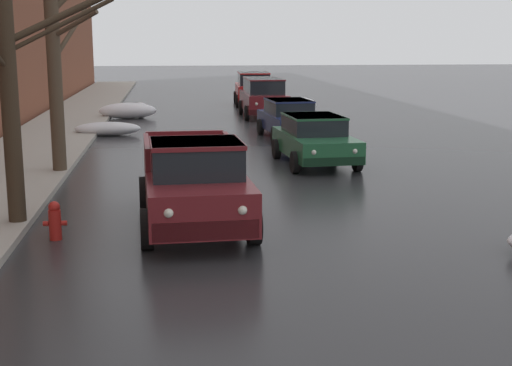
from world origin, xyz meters
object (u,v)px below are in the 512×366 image
object	(u,v)px
bare_tree_mid_block	(56,48)
sedan_darkblue_parked_kerbside_mid	(289,118)
pickup_truck_maroon_approaching_near_lane	(194,182)
sedan_green_parked_kerbside_close	(315,139)
bare_tree_second_along_sidewalk	(12,76)
suv_maroon_parked_far_down_block	(263,96)
fire_hydrant	(55,220)
suv_red_queued_behind_truck	(253,87)

from	to	relation	value
bare_tree_mid_block	sedan_darkblue_parked_kerbside_mid	size ratio (longest dim) A/B	1.42
pickup_truck_maroon_approaching_near_lane	sedan_green_parked_kerbside_close	xyz separation A→B (m)	(3.73, 6.70, -0.13)
bare_tree_second_along_sidewalk	bare_tree_mid_block	bearing A→B (deg)	90.14
bare_tree_mid_block	sedan_green_parked_kerbside_close	xyz separation A→B (m)	(7.06, 0.75, -2.59)
sedan_darkblue_parked_kerbside_mid	suv_maroon_parked_far_down_block	bearing A→B (deg)	89.67
suv_maroon_parked_far_down_block	sedan_green_parked_kerbside_close	bearing A→B (deg)	-91.09
suv_maroon_parked_far_down_block	pickup_truck_maroon_approaching_near_lane	bearing A→B (deg)	-101.35
pickup_truck_maroon_approaching_near_lane	sedan_darkblue_parked_kerbside_mid	world-z (taller)	pickup_truck_maroon_approaching_near_lane
pickup_truck_maroon_approaching_near_lane	fire_hydrant	size ratio (longest dim) A/B	7.03
sedan_green_parked_kerbside_close	suv_maroon_parked_far_down_block	xyz separation A→B (m)	(0.25, 13.10, 0.24)
pickup_truck_maroon_approaching_near_lane	bare_tree_second_along_sidewalk	bearing A→B (deg)	173.16
sedan_darkblue_parked_kerbside_mid	bare_tree_mid_block	bearing A→B (deg)	-139.07
bare_tree_second_along_sidewalk	suv_red_queued_behind_truck	size ratio (longest dim) A/B	1.26
bare_tree_second_along_sidewalk	suv_red_queued_behind_truck	bearing A→B (deg)	73.57
bare_tree_second_along_sidewalk	sedan_green_parked_kerbside_close	xyz separation A→B (m)	(7.05, 6.30, -2.15)
bare_tree_mid_block	sedan_green_parked_kerbside_close	distance (m)	7.56
bare_tree_second_along_sidewalk	pickup_truck_maroon_approaching_near_lane	bearing A→B (deg)	-6.84
bare_tree_mid_block	suv_red_queued_behind_truck	xyz separation A→B (m)	(7.58, 20.10, -2.35)
pickup_truck_maroon_approaching_near_lane	sedan_darkblue_parked_kerbside_mid	distance (m)	12.87
sedan_darkblue_parked_kerbside_mid	suv_red_queued_behind_truck	distance (m)	13.81
bare_tree_second_along_sidewalk	bare_tree_mid_block	distance (m)	5.57
bare_tree_mid_block	suv_red_queued_behind_truck	world-z (taller)	bare_tree_mid_block
bare_tree_second_along_sidewalk	suv_red_queued_behind_truck	world-z (taller)	bare_tree_second_along_sidewalk
pickup_truck_maroon_approaching_near_lane	fire_hydrant	bearing A→B (deg)	-167.14
sedan_green_parked_kerbside_close	fire_hydrant	xyz separation A→B (m)	(-6.26, -7.28, -0.40)
sedan_darkblue_parked_kerbside_mid	bare_tree_second_along_sidewalk	bearing A→B (deg)	-121.46
pickup_truck_maroon_approaching_near_lane	sedan_green_parked_kerbside_close	size ratio (longest dim) A/B	1.20
fire_hydrant	bare_tree_mid_block	bearing A→B (deg)	96.96
bare_tree_second_along_sidewalk	sedan_darkblue_parked_kerbside_mid	world-z (taller)	bare_tree_second_along_sidewalk
bare_tree_mid_block	fire_hydrant	distance (m)	7.22
pickup_truck_maroon_approaching_near_lane	fire_hydrant	distance (m)	2.65
sedan_green_parked_kerbside_close	suv_red_queued_behind_truck	distance (m)	19.36
sedan_green_parked_kerbside_close	sedan_darkblue_parked_kerbside_mid	distance (m)	5.56
sedan_darkblue_parked_kerbside_mid	suv_maroon_parked_far_down_block	xyz separation A→B (m)	(0.04, 7.55, 0.24)
bare_tree_second_along_sidewalk	pickup_truck_maroon_approaching_near_lane	size ratio (longest dim) A/B	1.10
sedan_darkblue_parked_kerbside_mid	suv_red_queued_behind_truck	xyz separation A→B (m)	(0.32, 13.80, 0.24)
suv_maroon_parked_far_down_block	sedan_darkblue_parked_kerbside_mid	bearing A→B (deg)	-90.33
bare_tree_second_along_sidewalk	pickup_truck_maroon_approaching_near_lane	distance (m)	3.90
bare_tree_second_along_sidewalk	bare_tree_mid_block	xyz separation A→B (m)	(-0.01, 5.56, 0.44)
bare_tree_mid_block	pickup_truck_maroon_approaching_near_lane	bearing A→B (deg)	-60.77
pickup_truck_maroon_approaching_near_lane	suv_maroon_parked_far_down_block	distance (m)	20.20
suv_red_queued_behind_truck	fire_hydrant	xyz separation A→B (m)	(-6.78, -26.64, -0.63)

